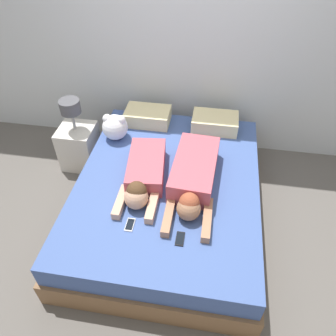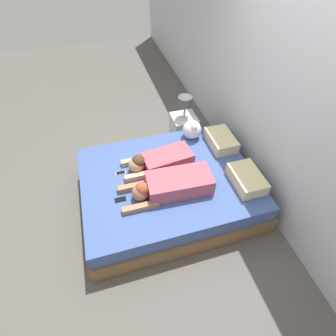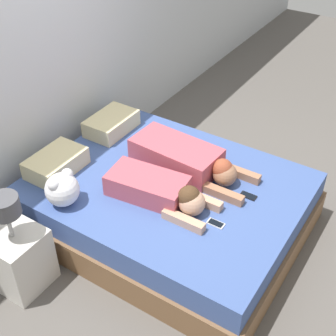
{
  "view_description": "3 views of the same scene",
  "coord_description": "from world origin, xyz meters",
  "px_view_note": "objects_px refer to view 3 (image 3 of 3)",
  "views": [
    {
      "loc": [
        0.35,
        -2.12,
        2.62
      ],
      "look_at": [
        0.0,
        0.0,
        0.63
      ],
      "focal_mm": 35.0,
      "sensor_mm": 36.0,
      "label": 1
    },
    {
      "loc": [
        2.12,
        -0.62,
        2.92
      ],
      "look_at": [
        0.0,
        0.0,
        0.63
      ],
      "focal_mm": 28.0,
      "sensor_mm": 36.0,
      "label": 2
    },
    {
      "loc": [
        -2.52,
        -1.62,
        2.91
      ],
      "look_at": [
        0.0,
        0.0,
        0.63
      ],
      "focal_mm": 50.0,
      "sensor_mm": 36.0,
      "label": 3
    }
  ],
  "objects_px": {
    "pillow_head_left": "(56,163)",
    "nightstand": "(18,255)",
    "pillow_head_right": "(111,123)",
    "cell_phone_right": "(248,196)",
    "cell_phone_left": "(216,224)",
    "plush_toy": "(62,189)",
    "person_right": "(186,159)",
    "bed": "(168,204)",
    "person_left": "(161,191)"
  },
  "relations": [
    {
      "from": "nightstand",
      "to": "bed",
      "type": "bearing_deg",
      "value": -27.9
    },
    {
      "from": "cell_phone_left",
      "to": "cell_phone_right",
      "type": "bearing_deg",
      "value": -9.42
    },
    {
      "from": "pillow_head_left",
      "to": "person_right",
      "type": "relative_size",
      "value": 0.45
    },
    {
      "from": "person_right",
      "to": "nightstand",
      "type": "distance_m",
      "value": 1.53
    },
    {
      "from": "person_left",
      "to": "cell_phone_right",
      "type": "bearing_deg",
      "value": -53.72
    },
    {
      "from": "cell_phone_right",
      "to": "plush_toy",
      "type": "bearing_deg",
      "value": 125.73
    },
    {
      "from": "pillow_head_left",
      "to": "pillow_head_right",
      "type": "relative_size",
      "value": 1.0
    },
    {
      "from": "bed",
      "to": "cell_phone_right",
      "type": "distance_m",
      "value": 0.71
    },
    {
      "from": "pillow_head_right",
      "to": "person_right",
      "type": "bearing_deg",
      "value": -98.75
    },
    {
      "from": "pillow_head_left",
      "to": "bed",
      "type": "bearing_deg",
      "value": -66.94
    },
    {
      "from": "pillow_head_left",
      "to": "person_left",
      "type": "xyz_separation_m",
      "value": [
        0.16,
        -0.95,
        0.01
      ]
    },
    {
      "from": "person_left",
      "to": "cell_phone_right",
      "type": "height_order",
      "value": "person_left"
    },
    {
      "from": "person_left",
      "to": "nightstand",
      "type": "bearing_deg",
      "value": 143.79
    },
    {
      "from": "cell_phone_right",
      "to": "plush_toy",
      "type": "relative_size",
      "value": 0.47
    },
    {
      "from": "pillow_head_right",
      "to": "cell_phone_right",
      "type": "relative_size",
      "value": 3.77
    },
    {
      "from": "pillow_head_right",
      "to": "cell_phone_left",
      "type": "relative_size",
      "value": 3.77
    },
    {
      "from": "plush_toy",
      "to": "pillow_head_right",
      "type": "bearing_deg",
      "value": 18.12
    },
    {
      "from": "person_right",
      "to": "cell_phone_right",
      "type": "xyz_separation_m",
      "value": [
        -0.04,
        -0.6,
        -0.1
      ]
    },
    {
      "from": "pillow_head_right",
      "to": "pillow_head_left",
      "type": "bearing_deg",
      "value": 180.0
    },
    {
      "from": "person_right",
      "to": "plush_toy",
      "type": "xyz_separation_m",
      "value": [
        -0.88,
        0.58,
        0.04
      ]
    },
    {
      "from": "pillow_head_left",
      "to": "person_right",
      "type": "distance_m",
      "value": 1.1
    },
    {
      "from": "cell_phone_right",
      "to": "nightstand",
      "type": "height_order",
      "value": "nightstand"
    },
    {
      "from": "pillow_head_right",
      "to": "person_left",
      "type": "relative_size",
      "value": 0.54
    },
    {
      "from": "pillow_head_left",
      "to": "nightstand",
      "type": "xyz_separation_m",
      "value": [
        -0.76,
        -0.28,
        -0.26
      ]
    },
    {
      "from": "bed",
      "to": "plush_toy",
      "type": "relative_size",
      "value": 7.85
    },
    {
      "from": "plush_toy",
      "to": "pillow_head_left",
      "type": "bearing_deg",
      "value": 50.67
    },
    {
      "from": "person_left",
      "to": "nightstand",
      "type": "distance_m",
      "value": 1.17
    },
    {
      "from": "plush_toy",
      "to": "cell_phone_left",
      "type": "bearing_deg",
      "value": -68.84
    },
    {
      "from": "bed",
      "to": "pillow_head_right",
      "type": "relative_size",
      "value": 4.47
    },
    {
      "from": "person_right",
      "to": "cell_phone_right",
      "type": "bearing_deg",
      "value": -93.5
    },
    {
      "from": "pillow_head_left",
      "to": "nightstand",
      "type": "relative_size",
      "value": 0.58
    },
    {
      "from": "pillow_head_right",
      "to": "cell_phone_left",
      "type": "distance_m",
      "value": 1.56
    },
    {
      "from": "person_right",
      "to": "bed",
      "type": "bearing_deg",
      "value": 172.4
    },
    {
      "from": "cell_phone_left",
      "to": "nightstand",
      "type": "xyz_separation_m",
      "value": [
        -0.91,
        1.16,
        -0.19
      ]
    },
    {
      "from": "pillow_head_right",
      "to": "plush_toy",
      "type": "bearing_deg",
      "value": -161.88
    },
    {
      "from": "plush_toy",
      "to": "nightstand",
      "type": "bearing_deg",
      "value": 173.71
    },
    {
      "from": "nightstand",
      "to": "plush_toy",
      "type": "bearing_deg",
      "value": -6.29
    },
    {
      "from": "person_left",
      "to": "plush_toy",
      "type": "bearing_deg",
      "value": 125.24
    },
    {
      "from": "bed",
      "to": "cell_phone_right",
      "type": "xyz_separation_m",
      "value": [
        0.2,
        -0.63,
        0.25
      ]
    },
    {
      "from": "plush_toy",
      "to": "person_left",
      "type": "bearing_deg",
      "value": -54.76
    },
    {
      "from": "cell_phone_right",
      "to": "person_right",
      "type": "bearing_deg",
      "value": 86.5
    },
    {
      "from": "pillow_head_right",
      "to": "cell_phone_left",
      "type": "height_order",
      "value": "pillow_head_right"
    },
    {
      "from": "pillow_head_left",
      "to": "pillow_head_right",
      "type": "xyz_separation_m",
      "value": [
        0.75,
        0.0,
        0.0
      ]
    },
    {
      "from": "pillow_head_left",
      "to": "person_right",
      "type": "height_order",
      "value": "person_right"
    },
    {
      "from": "bed",
      "to": "pillow_head_right",
      "type": "bearing_deg",
      "value": 66.94
    },
    {
      "from": "pillow_head_right",
      "to": "person_left",
      "type": "distance_m",
      "value": 1.12
    },
    {
      "from": "pillow_head_right",
      "to": "nightstand",
      "type": "xyz_separation_m",
      "value": [
        -1.51,
        -0.28,
        -0.26
      ]
    },
    {
      "from": "person_left",
      "to": "cell_phone_right",
      "type": "relative_size",
      "value": 7.02
    },
    {
      "from": "pillow_head_left",
      "to": "plush_toy",
      "type": "bearing_deg",
      "value": -129.33
    },
    {
      "from": "cell_phone_right",
      "to": "plush_toy",
      "type": "xyz_separation_m",
      "value": [
        -0.85,
        1.18,
        0.14
      ]
    }
  ]
}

